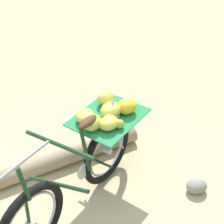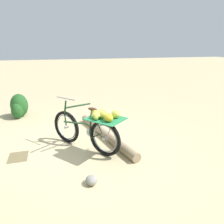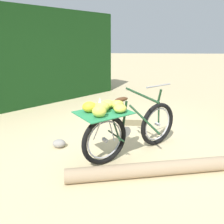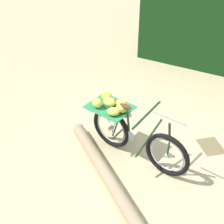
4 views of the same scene
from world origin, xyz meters
The scene contains 3 objects.
bicycle centered at (0.09, -0.40, 0.52)m, with size 1.56×1.37×1.03m.
fallen_log centered at (0.61, -0.85, 0.10)m, with size 0.19×0.19×2.55m, color #9E8466.
path_stone centered at (-1.00, -0.20, 0.07)m, with size 0.22×0.18×0.14m, color gray.
Camera 1 is at (0.44, 1.84, 2.71)m, focal length 55.00 mm.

